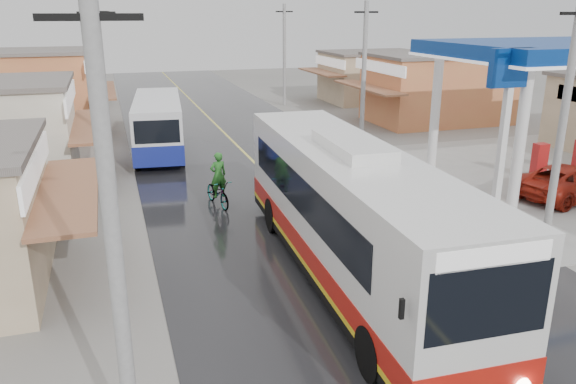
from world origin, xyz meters
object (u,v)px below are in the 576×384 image
object	(u,v)px
coach_bus	(349,213)
tricycle_near	(63,195)
second_bus	(158,124)
jeepney	(568,181)
cyclist	(218,188)

from	to	relation	value
coach_bus	tricycle_near	xyz separation A→B (m)	(-8.11, 7.30, -0.91)
coach_bus	second_bus	size ratio (longest dim) A/B	1.45
jeepney	tricycle_near	bearing A→B (deg)	66.00
second_bus	cyclist	world-z (taller)	second_bus
second_bus	jeepney	bearing A→B (deg)	-34.18
coach_bus	jeepney	size ratio (longest dim) A/B	2.64
cyclist	jeepney	bearing A→B (deg)	-25.37
second_bus	tricycle_near	bearing A→B (deg)	-108.42
cyclist	second_bus	bearing A→B (deg)	86.25
jeepney	cyclist	distance (m)	14.54
tricycle_near	second_bus	bearing A→B (deg)	76.42
jeepney	cyclist	bearing A→B (deg)	61.92
jeepney	coach_bus	bearing A→B (deg)	94.24
coach_bus	tricycle_near	size ratio (longest dim) A/B	4.94
coach_bus	tricycle_near	world-z (taller)	coach_bus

